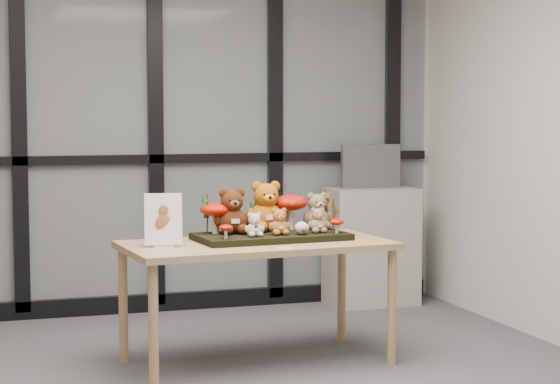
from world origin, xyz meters
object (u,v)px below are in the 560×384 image
object	(u,v)px
bear_pooh_yellow	(266,204)
display_table	(257,254)
cabinet	(371,246)
monitor	(371,166)
plush_cream_hedgehog	(302,227)
mushroom_back_left	(216,216)
mushroom_front_left	(226,231)
bear_brown_medium	(232,209)
sign_holder	(163,222)
bear_white_bow	(254,223)
bear_small_yellow	(279,220)
diorama_tray	(271,237)
mushroom_back_right	(290,210)
bear_beige_small	(318,219)
mushroom_front_right	(337,225)
bear_tan_back	(317,209)

from	to	relation	value
bear_pooh_yellow	display_table	bearing A→B (deg)	-125.86
cabinet	monitor	bearing A→B (deg)	90.00
plush_cream_hedgehog	mushroom_back_left	xyz separation A→B (m)	(-0.44, 0.18, 0.06)
display_table	mushroom_front_left	world-z (taller)	mushroom_front_left
cabinet	bear_brown_medium	bearing A→B (deg)	-137.50
bear_pooh_yellow	sign_holder	size ratio (longest dim) A/B	1.10
bear_white_bow	mushroom_front_left	size ratio (longest dim) A/B	1.71
mushroom_back_left	sign_holder	bearing A→B (deg)	-151.60
sign_holder	bear_small_yellow	bearing A→B (deg)	10.76
diorama_tray	monitor	size ratio (longest dim) A/B	1.89
mushroom_back_left	mushroom_back_right	size ratio (longest dim) A/B	0.87
bear_pooh_yellow	cabinet	world-z (taller)	bear_pooh_yellow
bear_brown_medium	mushroom_back_left	xyz separation A→B (m)	(-0.09, 0.02, -0.04)
diorama_tray	bear_beige_small	distance (m)	0.28
mushroom_back_left	mushroom_front_left	size ratio (longest dim) A/B	2.26
mushroom_back_left	mushroom_front_right	xyz separation A→B (m)	(0.64, -0.19, -0.05)
bear_pooh_yellow	mushroom_front_left	bearing A→B (deg)	-144.23
diorama_tray	bear_tan_back	bearing A→B (deg)	15.36
display_table	bear_brown_medium	xyz separation A→B (m)	(-0.10, 0.12, 0.24)
display_table	mushroom_front_right	xyz separation A→B (m)	(0.45, -0.04, 0.15)
bear_tan_back	bear_white_bow	xyz separation A→B (m)	(-0.44, -0.21, -0.04)
diorama_tray	bear_white_bow	world-z (taller)	bear_white_bow
bear_pooh_yellow	bear_beige_small	world-z (taller)	bear_pooh_yellow
bear_brown_medium	bear_tan_back	bearing A→B (deg)	0.93
bear_brown_medium	cabinet	world-z (taller)	bear_brown_medium
bear_pooh_yellow	bear_tan_back	distance (m)	0.31
mushroom_back_right	monitor	distance (m)	1.55
mushroom_front_right	sign_holder	bearing A→B (deg)	179.44
mushroom_back_left	mushroom_back_right	bearing A→B (deg)	6.64
plush_cream_hedgehog	sign_holder	world-z (taller)	sign_holder
display_table	bear_tan_back	xyz separation A→B (m)	(0.41, 0.18, 0.22)
mushroom_front_right	cabinet	bearing A→B (deg)	60.30
bear_beige_small	display_table	bearing A→B (deg)	178.02
bear_white_bow	cabinet	distance (m)	1.93
monitor	mushroom_front_right	bearing A→B (deg)	-119.37
diorama_tray	bear_white_bow	xyz separation A→B (m)	(-0.13, -0.10, 0.09)
diorama_tray	bear_brown_medium	distance (m)	0.27
diorama_tray	mushroom_back_left	size ratio (longest dim) A/B	4.35
bear_white_bow	bear_beige_small	xyz separation A→B (m)	(0.38, 0.06, 0.01)
bear_pooh_yellow	mushroom_front_right	bearing A→B (deg)	-37.12
bear_tan_back	bear_beige_small	bearing A→B (deg)	-113.72
diorama_tray	monitor	bearing A→B (deg)	44.15
bear_pooh_yellow	cabinet	xyz separation A→B (m)	(1.14, 1.19, -0.45)
plush_cream_hedgehog	sign_holder	xyz separation A→B (m)	(-0.76, 0.01, 0.05)
bear_pooh_yellow	monitor	bearing A→B (deg)	41.65
bear_beige_small	sign_holder	xyz separation A→B (m)	(-0.87, -0.05, 0.02)
mushroom_back_left	mushroom_front_left	xyz separation A→B (m)	(-0.00, -0.23, -0.05)
bear_beige_small	cabinet	bearing A→B (deg)	51.61
bear_white_bow	monitor	world-z (taller)	monitor
display_table	plush_cream_hedgehog	world-z (taller)	plush_cream_hedgehog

